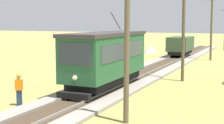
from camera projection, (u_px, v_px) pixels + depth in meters
name	position (u px, v px, depth m)	size (l,w,h in m)	color
red_tram	(106.00, 57.00, 21.94)	(2.60, 8.54, 4.79)	#235633
freight_car	(180.00, 45.00, 41.84)	(2.40, 5.20, 2.31)	#384C33
utility_pole_near_tram	(127.00, 41.00, 14.73)	(1.40, 0.38, 7.14)	brown
utility_pole_mid	(183.00, 25.00, 25.08)	(1.40, 0.43, 8.28)	brown
utility_pole_far	(211.00, 25.00, 38.77)	(1.40, 0.48, 7.96)	brown
gravel_pile	(150.00, 49.00, 48.64)	(2.25, 2.25, 1.10)	#9E998E
track_worker	(19.00, 88.00, 18.05)	(0.45, 0.38, 1.78)	navy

